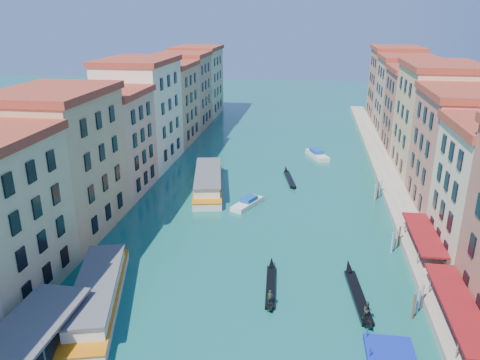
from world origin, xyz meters
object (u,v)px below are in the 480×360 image
object	(u,v)px
vaporetto_near	(98,294)
gondola_right	(359,296)
gondola_fore	(271,285)
vaporetto_far	(208,181)

from	to	relation	value
vaporetto_near	gondola_right	distance (m)	27.86
vaporetto_near	gondola_right	xyz separation A→B (m)	(27.41, 4.93, -0.80)
gondola_fore	gondola_right	world-z (taller)	gondola_right
vaporetto_near	vaporetto_far	bearing A→B (deg)	67.99
vaporetto_near	gondola_fore	world-z (taller)	vaporetto_near
gondola_fore	vaporetto_far	bearing A→B (deg)	110.77
gondola_fore	gondola_right	size ratio (longest dim) A/B	0.84
gondola_right	vaporetto_near	bearing A→B (deg)	-176.50
vaporetto_far	gondola_right	xyz separation A→B (m)	(23.25, -30.87, -0.88)
vaporetto_near	vaporetto_far	xyz separation A→B (m)	(4.15, 35.80, 0.07)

